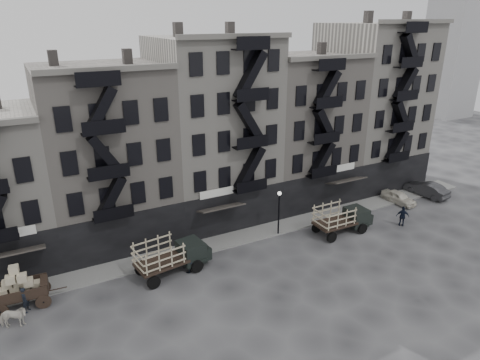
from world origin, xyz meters
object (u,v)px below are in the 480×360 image
horse (13,318)px  wagon (18,284)px  car_east (399,197)px  stake_truck_east (342,216)px  policeman (403,216)px  pedestrian_mid (188,261)px  stake_truck_west (171,254)px  pedestrian_west (26,300)px  car_far (427,189)px

horse → wagon: bearing=4.3°
car_east → stake_truck_east: bearing=-172.0°
wagon → policeman: bearing=-1.9°
pedestrian_mid → policeman: size_ratio=0.98×
wagon → stake_truck_west: size_ratio=0.61×
pedestrian_west → pedestrian_mid: pedestrian_mid is taller
car_east → pedestrian_mid: bearing=179.0°
horse → wagon: 2.49m
horse → pedestrian_mid: pedestrian_mid is taller
pedestrian_mid → wagon: bearing=-28.1°
stake_truck_west → pedestrian_mid: 1.47m
stake_truck_east → pedestrian_mid: bearing=178.4°
pedestrian_west → policeman: bearing=-60.7°
wagon → pedestrian_mid: wagon is taller
car_east → pedestrian_west: (-36.00, -1.19, 0.27)m
stake_truck_west → car_far: 30.10m
wagon → car_east: wagon is taller
horse → policeman: bearing=-74.8°
car_far → pedestrian_west: pedestrian_west is taller
horse → pedestrian_mid: size_ratio=0.93×
stake_truck_east → pedestrian_west: stake_truck_east is taller
wagon → stake_truck_west: bearing=-0.7°
horse → pedestrian_west: 1.64m
wagon → car_east: 36.31m
stake_truck_west → wagon: bearing=166.9°
horse → pedestrian_west: (0.82, 1.41, 0.16)m
car_east → pedestrian_mid: 24.69m
pedestrian_west → car_east: bearing=-53.9°
stake_truck_east → pedestrian_west: 26.23m
stake_truck_west → car_far: size_ratio=1.27×
policeman → car_far: bearing=-112.8°
wagon → car_far: wagon is taller
car_east → pedestrian_west: 36.02m
stake_truck_east → policeman: bearing=-15.3°
car_far → policeman: policeman is taller
pedestrian_west → pedestrian_mid: (11.38, -0.65, 0.05)m
wagon → stake_truck_west: wagon is taller
car_east → stake_truck_west: bearing=177.7°
stake_truck_east → policeman: stake_truck_east is taller
car_far → pedestrian_mid: pedestrian_mid is taller
horse → stake_truck_east: (27.01, 0.29, 0.86)m
wagon → policeman: size_ratio=1.88×
horse → car_east: horse is taller
stake_truck_west → pedestrian_west: (-10.20, 0.12, -0.76)m
wagon → pedestrian_mid: bearing=-2.7°
stake_truck_east → stake_truck_west: bearing=176.6°
car_east → horse: bearing=178.8°
stake_truck_west → policeman: 22.15m
stake_truck_east → pedestrian_mid: 14.84m
car_east → car_far: bearing=-5.2°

